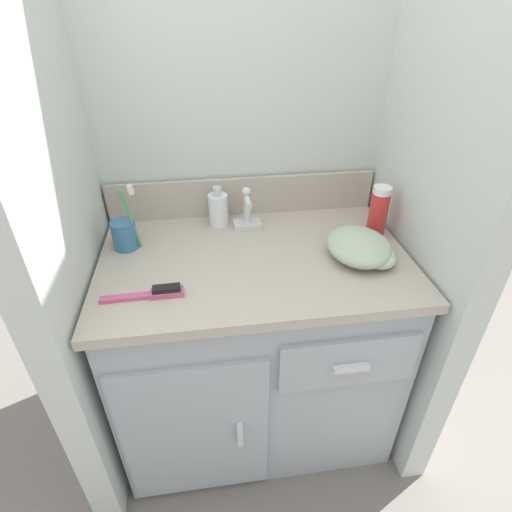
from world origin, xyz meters
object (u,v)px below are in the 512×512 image
Objects in this scene: soap_dispenser at (218,209)px; hand_towel at (363,248)px; toothbrush_cup at (125,234)px; hairbrush at (154,293)px; shaving_cream_can at (378,211)px.

hand_towel is at bearing -32.97° from soap_dispenser.
toothbrush_cup is 1.46× the size of soap_dispenser.
soap_dispenser is 0.48m from hand_towel.
soap_dispenser is 0.67× the size of hairbrush.
shaving_cream_can is (0.50, -0.13, 0.02)m from soap_dispenser.
shaving_cream_can is 0.78× the size of hairbrush.
shaving_cream_can reaches higher than soap_dispenser.
toothbrush_cup reaches higher than soap_dispenser.
soap_dispenser is at bearing 164.84° from shaving_cream_can.
hand_towel is (0.59, 0.10, 0.02)m from hairbrush.
hand_towel is at bearing -126.08° from shaving_cream_can.
toothbrush_cup reaches higher than shaving_cream_can.
hairbrush is 0.98× the size of hand_towel.
shaving_cream_can is at bearing 16.81° from hairbrush.
shaving_cream_can reaches higher than hairbrush.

